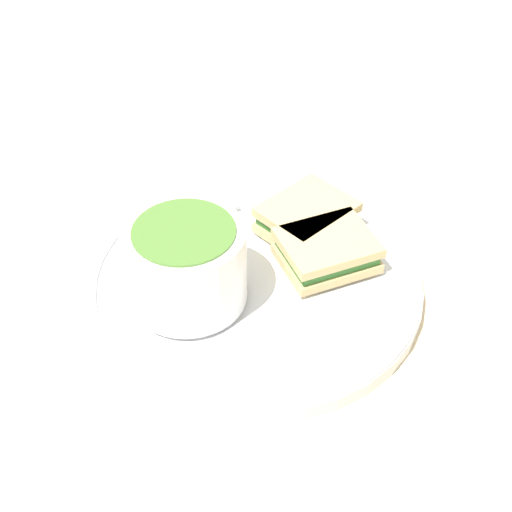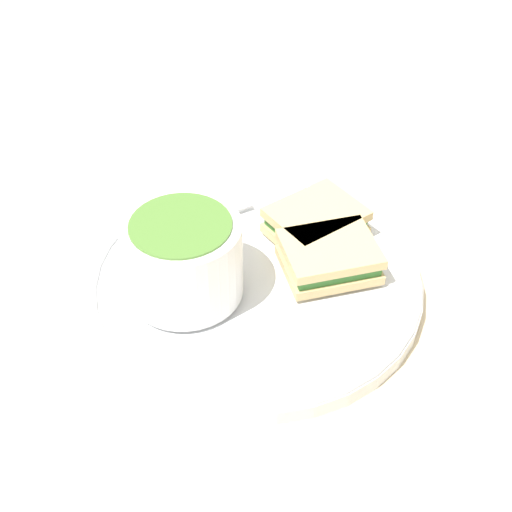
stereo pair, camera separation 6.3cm
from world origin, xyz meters
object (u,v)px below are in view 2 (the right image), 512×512
Objects in this scene: spoon at (172,228)px; sandwich_half_far at (316,222)px; sandwich_half_near at (330,259)px; soup_bowl at (183,258)px.

sandwich_half_far is (0.14, -0.02, 0.01)m from spoon.
sandwich_half_near is (0.14, -0.07, 0.01)m from spoon.
sandwich_half_far is (0.13, 0.07, -0.02)m from soup_bowl.
soup_bowl reaches higher than sandwich_half_far.
sandwich_half_near is 0.87× the size of sandwich_half_far.
sandwich_half_near is (0.13, 0.01, -0.02)m from soup_bowl.
sandwich_half_far is (-0.00, 0.05, 0.00)m from sandwich_half_near.
spoon is 0.16m from sandwich_half_near.
soup_bowl reaches higher than spoon.
soup_bowl is 0.13m from sandwich_half_near.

